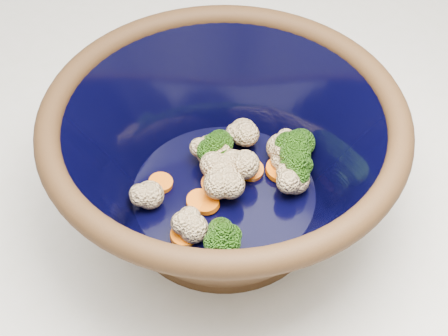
{
  "coord_description": "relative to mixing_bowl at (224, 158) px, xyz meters",
  "views": [
    {
      "loc": [
        -0.16,
        -0.4,
        1.44
      ],
      "look_at": [
        0.07,
        -0.05,
        0.97
      ],
      "focal_mm": 50.0,
      "sensor_mm": 36.0,
      "label": 1
    }
  ],
  "objects": [
    {
      "name": "vegetable_pile",
      "position": [
        0.02,
        -0.0,
        -0.03
      ],
      "size": [
        0.19,
        0.15,
        0.05
      ],
      "color": "#608442",
      "rests_on": "mixing_bowl"
    },
    {
      "name": "mixing_bowl",
      "position": [
        0.0,
        0.0,
        0.0
      ],
      "size": [
        0.38,
        0.38,
        0.15
      ],
      "rotation": [
        0.0,
        0.0,
        0.15
      ],
      "color": "black",
      "rests_on": "counter"
    }
  ]
}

